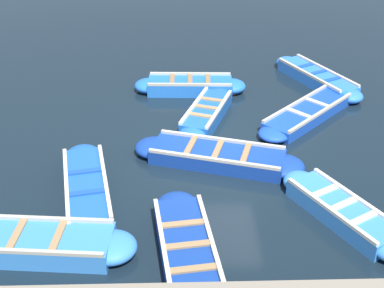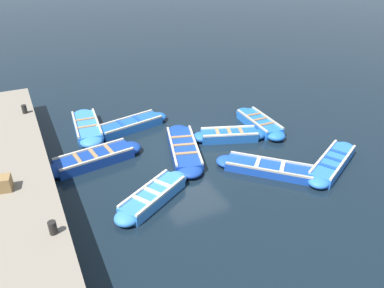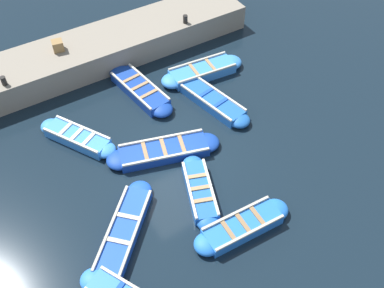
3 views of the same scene
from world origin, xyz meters
TOP-DOWN VIEW (x-y plane):
  - ground_plane at (0.00, 0.00)m, footprint 120.00×120.00m
  - boat_centre at (1.77, -2.72)m, footprint 3.34×3.33m
  - boat_near_quay at (-1.64, 2.74)m, footprint 3.73×1.52m
  - boat_bow_out at (-2.57, -2.47)m, footprint 3.15×2.25m
  - boat_outer_right at (-3.38, 3.37)m, footprint 1.23×3.71m
  - boat_outer_left at (-0.40, -0.13)m, footprint 2.04×4.14m
  - boat_far_corner at (1.74, 0.02)m, footprint 3.10×1.72m
  - boat_alongside at (-3.70, 0.63)m, footprint 3.82×1.37m
  - boat_tucked at (3.53, 0.42)m, footprint 0.97×3.33m
  - quay_wall at (-6.53, 0.00)m, footprint 2.47×13.79m
  - bollard_north at (-5.65, -3.92)m, footprint 0.20×0.20m
  - bollard_mid_north at (-5.65, 3.92)m, footprint 0.20×0.20m
  - wooden_crate at (-6.63, -1.45)m, footprint 0.50×0.50m
  - buoy_orange_near at (3.28, -0.84)m, footprint 0.28×0.28m

SIDE VIEW (x-z plane):
  - ground_plane at x=0.00m, z-range 0.00..0.00m
  - buoy_orange_near at x=3.28m, z-range 0.00..0.28m
  - boat_centre at x=1.77m, z-range -0.03..0.33m
  - boat_outer_left at x=-0.40m, z-range -0.03..0.38m
  - boat_near_quay at x=-1.64m, z-range -0.03..0.40m
  - boat_bow_out at x=-2.57m, z-range -0.03..0.40m
  - boat_far_corner at x=1.74m, z-range -0.03..0.40m
  - boat_tucked at x=3.53m, z-range -0.03..0.41m
  - boat_alongside at x=-3.70m, z-range -0.03..0.42m
  - boat_outer_right at x=-3.38m, z-range -0.03..0.43m
  - quay_wall at x=-6.53m, z-range 0.00..1.09m
  - bollard_north at x=-5.65m, z-range 1.09..1.44m
  - bollard_mid_north at x=-5.65m, z-range 1.09..1.44m
  - wooden_crate at x=-6.63m, z-range 1.09..1.52m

